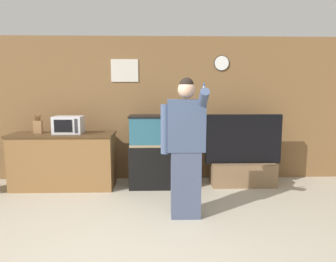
# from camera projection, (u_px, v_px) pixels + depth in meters

# --- Properties ---
(ground_plane) EXTENTS (18.00, 18.00, 0.00)m
(ground_plane) POSITION_uv_depth(u_px,v_px,m) (116.00, 262.00, 2.89)
(ground_plane) COLOR #B2A893
(wall_back_paneled) EXTENTS (10.00, 0.08, 2.60)m
(wall_back_paneled) POSITION_uv_depth(u_px,v_px,m) (136.00, 109.00, 5.49)
(wall_back_paneled) COLOR brown
(wall_back_paneled) RESTS_ON ground_plane
(counter_island) EXTENTS (1.71, 0.60, 0.93)m
(counter_island) POSITION_uv_depth(u_px,v_px,m) (64.00, 161.00, 5.04)
(counter_island) COLOR brown
(counter_island) RESTS_ON ground_plane
(microwave) EXTENTS (0.47, 0.33, 0.29)m
(microwave) POSITION_uv_depth(u_px,v_px,m) (68.00, 125.00, 4.97)
(microwave) COLOR silver
(microwave) RESTS_ON counter_island
(knife_block) EXTENTS (0.13, 0.10, 0.32)m
(knife_block) POSITION_uv_depth(u_px,v_px,m) (38.00, 126.00, 5.00)
(knife_block) COLOR olive
(knife_block) RESTS_ON counter_island
(aquarium_on_stand) EXTENTS (0.97, 0.49, 1.23)m
(aquarium_on_stand) POSITION_uv_depth(u_px,v_px,m) (158.00, 151.00, 5.09)
(aquarium_on_stand) COLOR black
(aquarium_on_stand) RESTS_ON ground_plane
(tv_on_stand) EXTENTS (1.32, 0.40, 1.24)m
(tv_on_stand) POSITION_uv_depth(u_px,v_px,m) (243.00, 165.00, 5.18)
(tv_on_stand) COLOR brown
(tv_on_stand) RESTS_ON ground_plane
(person_standing) EXTENTS (0.57, 0.43, 1.80)m
(person_standing) POSITION_uv_depth(u_px,v_px,m) (185.00, 146.00, 3.80)
(person_standing) COLOR #424C66
(person_standing) RESTS_ON ground_plane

